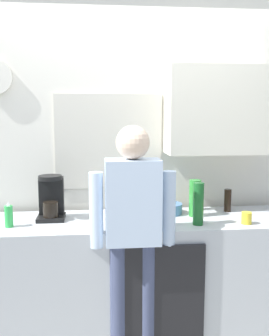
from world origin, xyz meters
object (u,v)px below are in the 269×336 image
object	(u,v)px
bottle_dark_sauce	(228,200)
cup_yellow_cup	(247,218)
mixing_bowl	(168,208)
dish_soap	(9,216)
person_at_sink	(133,224)
bottle_green_wine	(198,204)
bottle_clear_soda	(195,198)
coffee_maker	(51,199)
bottle_amber_beer	(117,210)
bottle_olive_oil	(195,195)

from	to	relation	value
bottle_dark_sauce	cup_yellow_cup	bearing A→B (deg)	-87.09
mixing_bowl	dish_soap	bearing A→B (deg)	-168.33
bottle_dark_sauce	person_at_sink	world-z (taller)	person_at_sink
cup_yellow_cup	dish_soap	world-z (taller)	dish_soap
bottle_green_wine	cup_yellow_cup	bearing A→B (deg)	-2.95
person_at_sink	bottle_dark_sauce	bearing A→B (deg)	43.10
bottle_clear_soda	mixing_bowl	world-z (taller)	bottle_clear_soda
bottle_clear_soda	bottle_green_wine	bearing A→B (deg)	-98.88
bottle_dark_sauce	cup_yellow_cup	size ratio (longest dim) A/B	2.12
coffee_maker	bottle_clear_soda	size ratio (longest dim) A/B	1.18
bottle_dark_sauce	bottle_amber_beer	size ratio (longest dim) A/B	0.78
bottle_clear_soda	mixing_bowl	size ratio (longest dim) A/B	1.27
bottle_dark_sauce	mixing_bowl	xyz separation A→B (m)	(-0.48, -0.01, -0.05)
bottle_clear_soda	person_at_sink	world-z (taller)	person_at_sink
bottle_green_wine	person_at_sink	world-z (taller)	person_at_sink
person_at_sink	dish_soap	bearing A→B (deg)	179.89
coffee_maker	bottle_green_wine	world-z (taller)	coffee_maker
coffee_maker	person_at_sink	world-z (taller)	person_at_sink
bottle_green_wine	bottle_amber_beer	world-z (taller)	bottle_green_wine
bottle_green_wine	cup_yellow_cup	xyz separation A→B (m)	(0.35, -0.02, -0.11)
coffee_maker	bottle_green_wine	size ratio (longest dim) A/B	1.10
bottle_dark_sauce	dish_soap	xyz separation A→B (m)	(-1.64, -0.25, -0.01)
coffee_maker	dish_soap	xyz separation A→B (m)	(-0.27, -0.18, -0.07)
bottle_amber_beer	cup_yellow_cup	xyz separation A→B (m)	(0.92, -0.04, -0.07)
bottle_amber_beer	dish_soap	bearing A→B (deg)	175.79
bottle_dark_sauce	bottle_amber_beer	world-z (taller)	bottle_amber_beer
mixing_bowl	coffee_maker	bearing A→B (deg)	-176.45
bottle_clear_soda	bottle_green_wine	distance (m)	0.23
bottle_olive_oil	person_at_sink	xyz separation A→B (m)	(-0.55, -0.53, -0.07)
bottle_green_wine	bottle_dark_sauce	xyz separation A→B (m)	(0.33, 0.33, -0.06)
bottle_green_wine	bottle_olive_oil	distance (m)	0.41
person_at_sink	coffee_maker	bearing A→B (deg)	159.23
dish_soap	bottle_amber_beer	bearing A→B (deg)	-4.21
bottle_olive_oil	person_at_sink	world-z (taller)	person_at_sink
bottle_olive_oil	person_at_sink	size ratio (longest dim) A/B	0.16
bottle_clear_soda	dish_soap	xyz separation A→B (m)	(-1.35, -0.14, -0.06)
dish_soap	person_at_sink	world-z (taller)	person_at_sink
bottle_dark_sauce	mixing_bowl	bearing A→B (deg)	-178.64
cup_yellow_cup	dish_soap	xyz separation A→B (m)	(-1.66, 0.10, 0.04)
bottle_dark_sauce	coffee_maker	bearing A→B (deg)	-177.22
mixing_bowl	person_at_sink	world-z (taller)	person_at_sink
coffee_maker	mixing_bowl	world-z (taller)	coffee_maker
coffee_maker	person_at_sink	bearing A→B (deg)	-34.33
bottle_amber_beer	coffee_maker	bearing A→B (deg)	153.13
coffee_maker	bottle_clear_soda	xyz separation A→B (m)	(1.08, -0.04, -0.01)
bottle_clear_soda	coffee_maker	bearing A→B (deg)	177.88
bottle_green_wine	bottle_olive_oil	bearing A→B (deg)	78.76
bottle_dark_sauce	cup_yellow_cup	xyz separation A→B (m)	(0.02, -0.35, -0.05)
bottle_dark_sauce	person_at_sink	size ratio (longest dim) A/B	0.11
bottle_amber_beer	dish_soap	world-z (taller)	bottle_amber_beer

